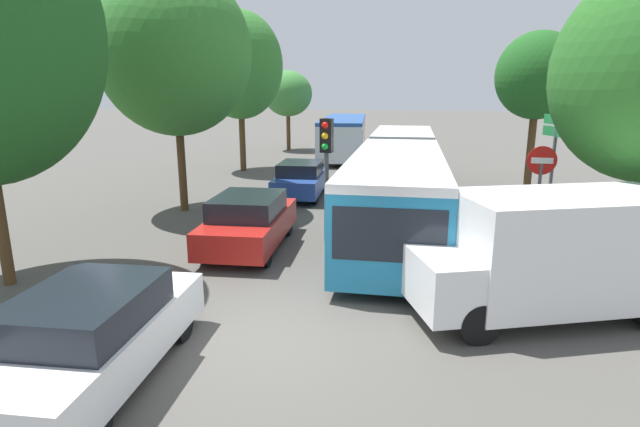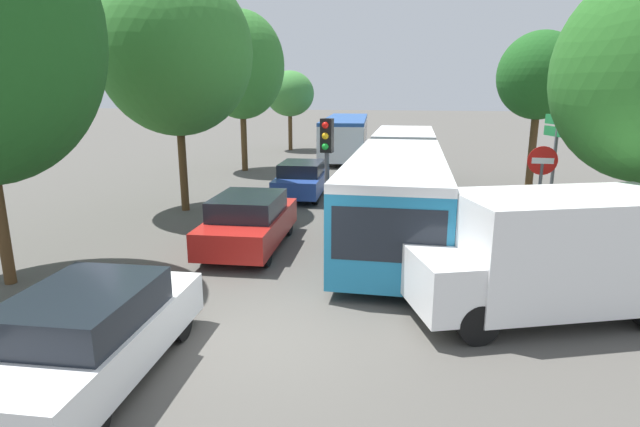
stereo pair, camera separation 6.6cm
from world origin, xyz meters
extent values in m
plane|color=#4F4C47|center=(0.00, 0.00, 0.00)|extent=(200.00, 200.00, 0.00)
cube|color=teal|center=(1.98, 6.12, 1.25)|extent=(2.44, 9.10, 1.96)
cube|color=black|center=(1.98, 6.12, 1.60)|extent=(2.46, 8.74, 0.86)
cube|color=silver|center=(1.98, 6.12, 2.32)|extent=(2.44, 9.10, 0.19)
cube|color=teal|center=(1.98, 14.74, 1.25)|extent=(2.44, 6.23, 1.96)
cube|color=black|center=(1.98, 14.74, 1.60)|extent=(2.46, 5.98, 0.86)
cube|color=silver|center=(1.98, 14.74, 2.32)|extent=(2.44, 6.23, 0.19)
cylinder|color=black|center=(1.98, 11.15, 1.25)|extent=(1.81, 0.96, 1.81)
cube|color=black|center=(1.98, 1.61, 1.48)|extent=(2.15, 0.10, 1.05)
cylinder|color=black|center=(3.00, 3.21, 0.48)|extent=(0.29, 0.96, 0.96)
cylinder|color=black|center=(0.95, 3.21, 0.48)|extent=(0.29, 0.96, 0.96)
cylinder|color=black|center=(3.00, 9.03, 0.48)|extent=(0.29, 0.96, 0.96)
cylinder|color=black|center=(0.95, 9.03, 0.48)|extent=(0.29, 0.96, 0.96)
cylinder|color=black|center=(3.00, 14.74, 0.48)|extent=(0.29, 0.96, 0.96)
cylinder|color=black|center=(0.95, 14.74, 0.48)|extent=(0.29, 0.96, 0.96)
cube|color=silver|center=(-1.91, 24.49, 1.25)|extent=(3.37, 11.46, 1.97)
cube|color=black|center=(-1.91, 24.49, 1.61)|extent=(3.35, 10.90, 0.83)
cube|color=#234C93|center=(-1.91, 24.49, 2.33)|extent=(3.37, 11.46, 0.20)
cylinder|color=black|center=(-3.25, 28.12, 0.49)|extent=(0.37, 1.00, 0.98)
cylinder|color=black|center=(-1.15, 28.29, 0.49)|extent=(0.37, 1.00, 0.98)
cylinder|color=black|center=(-2.70, 21.02, 0.49)|extent=(0.37, 1.00, 0.98)
cylinder|color=black|center=(-0.60, 21.19, 0.49)|extent=(0.37, 1.00, 0.98)
cube|color=white|center=(-2.06, -1.66, 0.59)|extent=(1.95, 4.21, 0.67)
cube|color=black|center=(-2.06, -1.75, 1.18)|extent=(1.72, 2.24, 0.51)
cylinder|color=black|center=(-2.86, -0.37, 0.31)|extent=(0.25, 0.64, 0.63)
cylinder|color=black|center=(-1.39, -0.30, 0.31)|extent=(0.25, 0.64, 0.63)
cylinder|color=black|center=(-1.26, -2.94, 0.31)|extent=(0.25, 0.64, 0.63)
cube|color=#B21E19|center=(-1.83, 4.79, 0.60)|extent=(1.98, 4.28, 0.68)
cube|color=black|center=(-1.83, 4.69, 1.20)|extent=(1.74, 2.28, 0.52)
cylinder|color=black|center=(-2.64, 6.09, 0.32)|extent=(0.25, 0.65, 0.64)
cylinder|color=black|center=(-1.15, 6.17, 0.32)|extent=(0.25, 0.65, 0.64)
cylinder|color=black|center=(-2.51, 3.41, 0.32)|extent=(0.25, 0.65, 0.64)
cylinder|color=black|center=(-1.02, 3.48, 0.32)|extent=(0.25, 0.65, 0.64)
cube|color=#284799|center=(-1.91, 11.54, 0.57)|extent=(1.90, 4.09, 0.65)
cube|color=black|center=(-1.91, 11.45, 1.15)|extent=(1.67, 2.18, 0.50)
cylinder|color=black|center=(-2.69, 12.79, 0.31)|extent=(0.24, 0.62, 0.61)
cylinder|color=black|center=(-1.26, 12.86, 0.31)|extent=(0.24, 0.62, 0.61)
cylinder|color=black|center=(-2.56, 10.23, 0.31)|extent=(0.24, 0.62, 0.61)
cylinder|color=black|center=(-1.13, 10.30, 0.31)|extent=(0.24, 0.62, 0.61)
cube|color=white|center=(5.25, 1.97, 1.31)|extent=(4.53, 3.27, 2.00)
cube|color=white|center=(2.89, 1.12, 0.84)|extent=(1.49, 2.09, 1.00)
cylinder|color=black|center=(3.55, 0.47, 0.36)|extent=(0.76, 0.47, 0.72)
cylinder|color=black|center=(2.99, 2.05, 0.36)|extent=(0.76, 0.47, 0.72)
cylinder|color=black|center=(6.09, 3.16, 0.36)|extent=(0.76, 0.47, 0.72)
cylinder|color=#56595E|center=(0.09, 5.74, 1.70)|extent=(0.12, 0.12, 3.40)
cube|color=black|center=(0.09, 5.74, 2.95)|extent=(0.35, 0.28, 0.90)
sphere|color=red|center=(0.07, 5.59, 3.23)|extent=(0.18, 0.18, 0.18)
sphere|color=#EAAD14|center=(0.07, 5.59, 2.95)|extent=(0.18, 0.18, 0.18)
sphere|color=green|center=(0.07, 5.59, 2.67)|extent=(0.18, 0.18, 0.18)
cylinder|color=#56595E|center=(5.46, 5.33, 1.20)|extent=(0.08, 0.08, 2.40)
cylinder|color=red|center=(5.46, 5.33, 2.47)|extent=(0.70, 0.03, 0.70)
cube|color=white|center=(5.46, 5.31, 2.47)|extent=(0.50, 0.04, 0.14)
cylinder|color=#56595E|center=(6.43, 8.03, 1.80)|extent=(0.10, 0.10, 3.60)
cube|color=#197A38|center=(6.43, 8.03, 3.30)|extent=(0.42, 1.37, 0.28)
cube|color=#197A38|center=(6.43, 8.03, 2.96)|extent=(0.42, 1.37, 0.28)
cylinder|color=#51381E|center=(-6.22, 1.39, 1.48)|extent=(0.25, 0.25, 2.97)
cylinder|color=#51381E|center=(-5.47, 8.53, 1.65)|extent=(0.27, 0.27, 3.30)
ellipsoid|color=#33752D|center=(-5.47, 8.53, 5.35)|extent=(5.07, 5.07, 5.48)
cylinder|color=#51381E|center=(-6.34, 17.50, 1.67)|extent=(0.31, 0.31, 3.34)
ellipsoid|color=#33752D|center=(-6.34, 17.50, 5.35)|extent=(4.35, 4.35, 5.35)
ellipsoid|color=#3D7F38|center=(-6.60, 17.33, 4.54)|extent=(2.61, 2.61, 2.94)
cylinder|color=#51381E|center=(-6.18, 26.88, 1.37)|extent=(0.28, 0.28, 2.73)
ellipsoid|color=#3D7F38|center=(-6.18, 26.88, 3.89)|extent=(3.34, 3.34, 3.09)
ellipsoid|color=#1E561E|center=(-6.20, 26.95, 3.43)|extent=(2.01, 2.01, 1.70)
cylinder|color=#51381E|center=(7.49, 4.93, 1.34)|extent=(0.34, 0.34, 2.68)
cylinder|color=#51381E|center=(7.30, 14.82, 1.69)|extent=(0.31, 0.31, 3.38)
ellipsoid|color=#1E561E|center=(7.30, 14.82, 4.71)|extent=(3.38, 3.38, 3.53)
ellipsoid|color=#1E561E|center=(7.78, 15.07, 4.18)|extent=(2.03, 2.03, 1.94)
camera|label=1|loc=(2.31, -7.49, 4.13)|focal=28.00mm
camera|label=2|loc=(2.37, -7.48, 4.13)|focal=28.00mm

